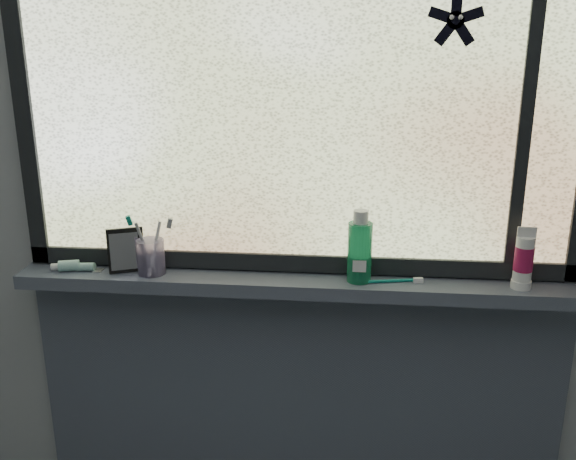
# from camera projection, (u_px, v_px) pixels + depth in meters

# --- Properties ---
(wall_back) EXTENTS (3.00, 0.01, 2.50)m
(wall_back) POSITION_uv_depth(u_px,v_px,m) (298.00, 193.00, 1.83)
(wall_back) COLOR #9EA3A8
(wall_back) RESTS_ON ground
(windowsill) EXTENTS (1.62, 0.14, 0.04)m
(windowsill) POSITION_uv_depth(u_px,v_px,m) (296.00, 284.00, 1.84)
(windowsill) COLOR #495162
(windowsill) RESTS_ON wall_back
(sill_apron) EXTENTS (1.62, 0.02, 0.98)m
(sill_apron) POSITION_uv_depth(u_px,v_px,m) (297.00, 425.00, 2.04)
(sill_apron) COLOR #495162
(sill_apron) RESTS_ON floor
(window_pane) EXTENTS (1.50, 0.01, 1.00)m
(window_pane) POSITION_uv_depth(u_px,v_px,m) (298.00, 95.00, 1.72)
(window_pane) COLOR silver
(window_pane) RESTS_ON wall_back
(frame_bottom) EXTENTS (1.60, 0.03, 0.05)m
(frame_bottom) POSITION_uv_depth(u_px,v_px,m) (297.00, 262.00, 1.87)
(frame_bottom) COLOR black
(frame_bottom) RESTS_ON windowsill
(frame_left) EXTENTS (0.05, 0.03, 1.10)m
(frame_left) POSITION_uv_depth(u_px,v_px,m) (22.00, 92.00, 1.79)
(frame_left) COLOR black
(frame_left) RESTS_ON wall_back
(frame_mullion) EXTENTS (0.03, 0.03, 1.00)m
(frame_mullion) POSITION_uv_depth(u_px,v_px,m) (528.00, 97.00, 1.66)
(frame_mullion) COLOR black
(frame_mullion) RESTS_ON wall_back
(starfish_sticker) EXTENTS (0.15, 0.02, 0.15)m
(starfish_sticker) POSITION_uv_depth(u_px,v_px,m) (456.00, 20.00, 1.62)
(starfish_sticker) COLOR black
(starfish_sticker) RESTS_ON window_pane
(vanity_mirror) EXTENTS (0.12, 0.09, 0.13)m
(vanity_mirror) POSITION_uv_depth(u_px,v_px,m) (126.00, 250.00, 1.86)
(vanity_mirror) COLOR black
(vanity_mirror) RESTS_ON windowsill
(toothpaste_tube) EXTENTS (0.19, 0.08, 0.03)m
(toothpaste_tube) POSITION_uv_depth(u_px,v_px,m) (75.00, 266.00, 1.87)
(toothpaste_tube) COLOR white
(toothpaste_tube) RESTS_ON windowsill
(toothbrush_cup) EXTENTS (0.10, 0.10, 0.10)m
(toothbrush_cup) POSITION_uv_depth(u_px,v_px,m) (151.00, 257.00, 1.85)
(toothbrush_cup) COLOR #BBADE5
(toothbrush_cup) RESTS_ON windowsill
(toothbrush_lying) EXTENTS (0.21, 0.06, 0.01)m
(toothbrush_lying) POSITION_uv_depth(u_px,v_px,m) (384.00, 280.00, 1.79)
(toothbrush_lying) COLOR #0D796A
(toothbrush_lying) RESTS_ON windowsill
(mouthwash_bottle) EXTENTS (0.09, 0.09, 0.17)m
(mouthwash_bottle) POSITION_uv_depth(u_px,v_px,m) (360.00, 246.00, 1.78)
(mouthwash_bottle) COLOR #1C905C
(mouthwash_bottle) RESTS_ON windowsill
(cream_tube) EXTENTS (0.06, 0.06, 0.12)m
(cream_tube) POSITION_uv_depth(u_px,v_px,m) (524.00, 256.00, 1.73)
(cream_tube) COLOR silver
(cream_tube) RESTS_ON windowsill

